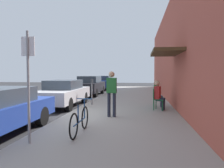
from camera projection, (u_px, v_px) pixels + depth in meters
name	position (u px, v px, depth m)	size (l,w,h in m)	color
ground_plane	(64.00, 118.00, 8.28)	(60.00, 60.00, 0.00)	#2D2D30
sidewalk_slab	(125.00, 109.00, 9.95)	(4.50, 32.00, 0.12)	#9E9B93
building_facade	(179.00, 47.00, 9.47)	(1.40, 32.00, 5.80)	#BC5442
parked_car_1	(63.00, 93.00, 11.19)	(1.80, 4.40, 1.38)	#B7B7BC
parked_car_2	(89.00, 85.00, 16.85)	(1.80, 4.40, 1.51)	black
parked_car_3	(103.00, 82.00, 22.82)	(1.80, 4.40, 1.45)	navy
parking_meter	(92.00, 90.00, 10.97)	(0.12, 0.10, 1.32)	slate
street_sign	(28.00, 78.00, 4.89)	(0.32, 0.06, 2.60)	gray
bicycle_0	(80.00, 120.00, 5.76)	(0.46, 1.71, 0.90)	black
cafe_chair_0	(157.00, 99.00, 9.45)	(0.56, 0.56, 0.87)	#14592D
seated_patron_0	(159.00, 94.00, 9.42)	(0.51, 0.46, 1.29)	#232838
cafe_chair_1	(156.00, 96.00, 10.32)	(0.45, 0.45, 0.87)	#14592D
seated_patron_1	(157.00, 92.00, 10.30)	(0.43, 0.37, 1.29)	#232838
pedestrian_standing	(112.00, 90.00, 7.91)	(0.36, 0.22, 1.70)	#232838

